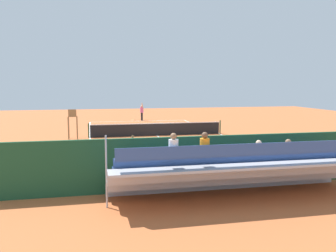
{
  "coord_description": "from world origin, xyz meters",
  "views": [
    {
      "loc": [
        4.96,
        26.87,
        3.97
      ],
      "look_at": [
        0.0,
        4.0,
        1.2
      ],
      "focal_mm": 38.58,
      "sensor_mm": 36.0,
      "label": 1
    }
  ],
  "objects_px": {
    "tennis_net": "(157,129)",
    "tennis_ball_near": "(152,122)",
    "courtside_bench": "(285,164)",
    "line_judge": "(132,159)",
    "tennis_player": "(142,111)",
    "equipment_bag": "(241,176)",
    "bleacher_stand": "(237,171)",
    "tennis_ball_far": "(155,121)",
    "tennis_racket": "(133,120)",
    "umpire_chair": "(73,121)"
  },
  "relations": [
    {
      "from": "courtside_bench",
      "to": "tennis_ball_near",
      "type": "relative_size",
      "value": 27.27
    },
    {
      "from": "tennis_net",
      "to": "tennis_ball_near",
      "type": "xyz_separation_m",
      "value": [
        -1.28,
        -9.52,
        -0.47
      ]
    },
    {
      "from": "bleacher_stand",
      "to": "equipment_bag",
      "type": "relative_size",
      "value": 10.07
    },
    {
      "from": "courtside_bench",
      "to": "tennis_ball_far",
      "type": "height_order",
      "value": "courtside_bench"
    },
    {
      "from": "line_judge",
      "to": "bleacher_stand",
      "type": "bearing_deg",
      "value": 144.73
    },
    {
      "from": "umpire_chair",
      "to": "line_judge",
      "type": "distance_m",
      "value": 12.89
    },
    {
      "from": "equipment_bag",
      "to": "bleacher_stand",
      "type": "bearing_deg",
      "value": 62.41
    },
    {
      "from": "courtside_bench",
      "to": "umpire_chair",
      "type": "bearing_deg",
      "value": -54.3
    },
    {
      "from": "tennis_racket",
      "to": "line_judge",
      "type": "height_order",
      "value": "line_judge"
    },
    {
      "from": "bleacher_stand",
      "to": "line_judge",
      "type": "relative_size",
      "value": 4.7
    },
    {
      "from": "bleacher_stand",
      "to": "tennis_racket",
      "type": "height_order",
      "value": "bleacher_stand"
    },
    {
      "from": "tennis_ball_near",
      "to": "tennis_ball_far",
      "type": "height_order",
      "value": "same"
    },
    {
      "from": "tennis_ball_near",
      "to": "courtside_bench",
      "type": "bearing_deg",
      "value": 94.54
    },
    {
      "from": "equipment_bag",
      "to": "tennis_racket",
      "type": "bearing_deg",
      "value": -86.77
    },
    {
      "from": "tennis_net",
      "to": "bleacher_stand",
      "type": "distance_m",
      "value": 15.34
    },
    {
      "from": "tennis_ball_far",
      "to": "line_judge",
      "type": "xyz_separation_m",
      "value": [
        5.17,
        23.68,
        0.98
      ]
    },
    {
      "from": "courtside_bench",
      "to": "tennis_ball_far",
      "type": "bearing_deg",
      "value": -86.88
    },
    {
      "from": "tennis_net",
      "to": "line_judge",
      "type": "height_order",
      "value": "line_judge"
    },
    {
      "from": "equipment_bag",
      "to": "courtside_bench",
      "type": "bearing_deg",
      "value": -176.42
    },
    {
      "from": "tennis_racket",
      "to": "tennis_ball_far",
      "type": "distance_m",
      "value": 2.59
    },
    {
      "from": "tennis_net",
      "to": "tennis_ball_near",
      "type": "bearing_deg",
      "value": -97.64
    },
    {
      "from": "tennis_player",
      "to": "tennis_ball_near",
      "type": "xyz_separation_m",
      "value": [
        -0.81,
        1.91,
        -0.98
      ]
    },
    {
      "from": "tennis_racket",
      "to": "tennis_ball_near",
      "type": "height_order",
      "value": "tennis_ball_near"
    },
    {
      "from": "equipment_bag",
      "to": "tennis_racket",
      "type": "distance_m",
      "value": 25.59
    },
    {
      "from": "courtside_bench",
      "to": "tennis_ball_near",
      "type": "bearing_deg",
      "value": -85.46
    },
    {
      "from": "tennis_net",
      "to": "tennis_player",
      "type": "bearing_deg",
      "value": -92.33
    },
    {
      "from": "equipment_bag",
      "to": "tennis_racket",
      "type": "relative_size",
      "value": 1.72
    },
    {
      "from": "bleacher_stand",
      "to": "equipment_bag",
      "type": "bearing_deg",
      "value": -117.59
    },
    {
      "from": "tennis_racket",
      "to": "line_judge",
      "type": "relative_size",
      "value": 0.27
    },
    {
      "from": "tennis_player",
      "to": "equipment_bag",
      "type": "bearing_deg",
      "value": 91.32
    },
    {
      "from": "tennis_ball_near",
      "to": "tennis_racket",
      "type": "bearing_deg",
      "value": -57.34
    },
    {
      "from": "equipment_bag",
      "to": "line_judge",
      "type": "xyz_separation_m",
      "value": [
        4.43,
        -0.48,
        0.84
      ]
    },
    {
      "from": "bleacher_stand",
      "to": "courtside_bench",
      "type": "bearing_deg",
      "value": -146.05
    },
    {
      "from": "tennis_racket",
      "to": "line_judge",
      "type": "xyz_separation_m",
      "value": [
        2.98,
        25.07,
        1.0
      ]
    },
    {
      "from": "tennis_player",
      "to": "tennis_ball_near",
      "type": "bearing_deg",
      "value": 113.05
    },
    {
      "from": "tennis_net",
      "to": "umpire_chair",
      "type": "relative_size",
      "value": 4.81
    },
    {
      "from": "tennis_net",
      "to": "tennis_racket",
      "type": "xyz_separation_m",
      "value": [
        0.41,
        -12.15,
        -0.49
      ]
    },
    {
      "from": "umpire_chair",
      "to": "tennis_ball_far",
      "type": "distance_m",
      "value": 13.73
    },
    {
      "from": "bleacher_stand",
      "to": "tennis_ball_near",
      "type": "height_order",
      "value": "bleacher_stand"
    },
    {
      "from": "courtside_bench",
      "to": "line_judge",
      "type": "relative_size",
      "value": 0.93
    },
    {
      "from": "line_judge",
      "to": "umpire_chair",
      "type": "bearing_deg",
      "value": -77.4
    },
    {
      "from": "tennis_net",
      "to": "bleacher_stand",
      "type": "xyz_separation_m",
      "value": [
        -0.02,
        15.33,
        0.44
      ]
    },
    {
      "from": "courtside_bench",
      "to": "tennis_player",
      "type": "xyz_separation_m",
      "value": [
        2.62,
        -24.71,
        0.46
      ]
    },
    {
      "from": "tennis_net",
      "to": "courtside_bench",
      "type": "distance_m",
      "value": 13.63
    },
    {
      "from": "umpire_chair",
      "to": "equipment_bag",
      "type": "bearing_deg",
      "value": 119.0
    },
    {
      "from": "equipment_bag",
      "to": "tennis_player",
      "type": "bearing_deg",
      "value": -88.68
    },
    {
      "from": "tennis_player",
      "to": "line_judge",
      "type": "height_order",
      "value": "same"
    },
    {
      "from": "tennis_player",
      "to": "tennis_ball_far",
      "type": "distance_m",
      "value": 1.78
    },
    {
      "from": "courtside_bench",
      "to": "line_judge",
      "type": "distance_m",
      "value": 6.5
    },
    {
      "from": "line_judge",
      "to": "courtside_bench",
      "type": "bearing_deg",
      "value": 176.9
    }
  ]
}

